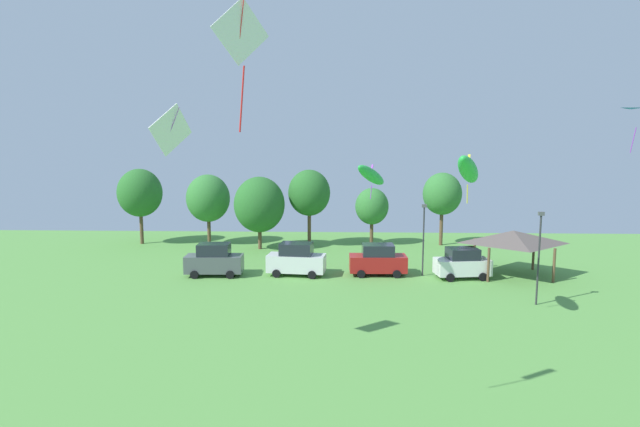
{
  "coord_description": "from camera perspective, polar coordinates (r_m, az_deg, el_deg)",
  "views": [
    {
      "loc": [
        -0.63,
        1.09,
        10.02
      ],
      "look_at": [
        -1.15,
        15.36,
        8.14
      ],
      "focal_mm": 28.0,
      "sensor_mm": 36.0,
      "label": 1
    }
  ],
  "objects": [
    {
      "name": "treeline_tree_1",
      "position": [
        53.0,
        -12.67,
        1.71
      ],
      "size": [
        4.48,
        4.48,
        7.3
      ],
      "color": "brown",
      "rests_on": "ground"
    },
    {
      "name": "parked_car_second_from_left",
      "position": [
        39.53,
        -2.72,
        -5.28
      ],
      "size": [
        4.7,
        2.44,
        2.6
      ],
      "rotation": [
        0.0,
        0.0,
        -0.12
      ],
      "color": "silver",
      "rests_on": "ground"
    },
    {
      "name": "light_post_1",
      "position": [
        39.78,
        11.74,
        -2.47
      ],
      "size": [
        0.36,
        0.2,
        5.68
      ],
      "color": "#2D2D33",
      "rests_on": "ground"
    },
    {
      "name": "treeline_tree_2",
      "position": [
        49.57,
        -6.94,
        1.02
      ],
      "size": [
        5.01,
        5.01,
        7.22
      ],
      "color": "brown",
      "rests_on": "ground"
    },
    {
      "name": "parked_car_third_from_left",
      "position": [
        39.85,
        6.63,
        -5.3
      ],
      "size": [
        4.51,
        2.2,
        2.48
      ],
      "rotation": [
        0.0,
        0.0,
        0.02
      ],
      "color": "maroon",
      "rests_on": "ground"
    },
    {
      "name": "park_pavilion",
      "position": [
        41.92,
        21.21,
        -2.53
      ],
      "size": [
        6.28,
        5.12,
        3.6
      ],
      "color": "brown",
      "rests_on": "ground"
    },
    {
      "name": "parked_car_leftmost",
      "position": [
        40.19,
        -12.0,
        -5.24
      ],
      "size": [
        4.5,
        2.11,
        2.59
      ],
      "rotation": [
        0.0,
        0.0,
        0.04
      ],
      "color": "#4C5156",
      "rests_on": "ground"
    },
    {
      "name": "light_post_0",
      "position": [
        34.66,
        23.75,
        -4.12
      ],
      "size": [
        0.36,
        0.2,
        6.03
      ],
      "color": "#2D2D33",
      "rests_on": "ground"
    },
    {
      "name": "kite_flying_1",
      "position": [
        34.34,
        5.88,
        4.37
      ],
      "size": [
        2.66,
        3.68,
        2.66
      ],
      "color": "green"
    },
    {
      "name": "treeline_tree_0",
      "position": [
        55.15,
        -19.89,
        2.22
      ],
      "size": [
        4.54,
        4.54,
        7.87
      ],
      "color": "brown",
      "rests_on": "ground"
    },
    {
      "name": "kite_flying_2",
      "position": [
        22.93,
        -16.67,
        9.11
      ],
      "size": [
        1.23,
        2.08,
        2.29
      ],
      "color": "white"
    },
    {
      "name": "parked_car_rightmost_in_row",
      "position": [
        40.17,
        15.95,
        -5.51
      ],
      "size": [
        4.3,
        2.49,
        2.37
      ],
      "rotation": [
        0.0,
        0.0,
        0.13
      ],
      "color": "silver",
      "rests_on": "ground"
    },
    {
      "name": "kite_flying_3",
      "position": [
        15.21,
        -9.06,
        19.26
      ],
      "size": [
        1.46,
        1.2,
        3.74
      ],
      "color": "white"
    },
    {
      "name": "treeline_tree_4",
      "position": [
        51.75,
        5.95,
        0.81
      ],
      "size": [
        3.44,
        3.44,
        5.92
      ],
      "color": "brown",
      "rests_on": "ground"
    },
    {
      "name": "treeline_tree_5",
      "position": [
        52.63,
        13.8,
        2.18
      ],
      "size": [
        3.95,
        3.95,
        7.52
      ],
      "color": "brown",
      "rests_on": "ground"
    },
    {
      "name": "kite_flying_5",
      "position": [
        28.36,
        16.58,
        4.81
      ],
      "size": [
        2.53,
        4.32,
        2.96
      ],
      "color": "green"
    },
    {
      "name": "treeline_tree_3",
      "position": [
        50.57,
        -1.24,
        2.36
      ],
      "size": [
        4.26,
        4.26,
        7.84
      ],
      "color": "brown",
      "rests_on": "ground"
    }
  ]
}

